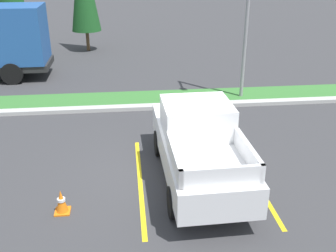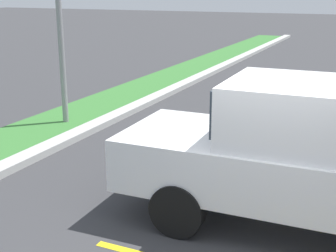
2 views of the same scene
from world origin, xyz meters
TOP-DOWN VIEW (x-y plane):
  - ground_plane at (0.00, 0.00)m, footprint 120.00×120.00m
  - parking_line_far at (2.35, -0.36)m, footprint 0.12×4.80m
  - pickup_truck_main at (0.80, -0.31)m, footprint 2.07×5.27m

SIDE VIEW (x-z plane):
  - ground_plane at x=0.00m, z-range 0.00..0.00m
  - parking_line_far at x=2.35m, z-range 0.00..0.01m
  - pickup_truck_main at x=0.80m, z-range -0.01..2.09m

